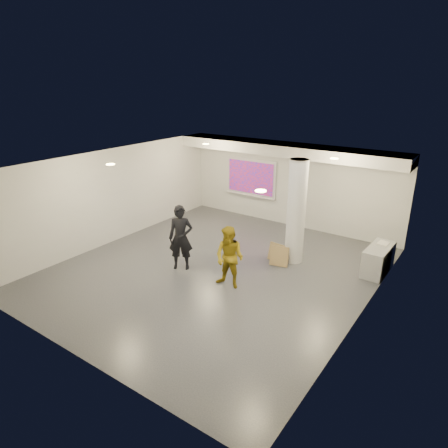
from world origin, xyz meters
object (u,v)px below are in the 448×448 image
Objects in this scene: projection_screen at (251,178)px; credenza at (378,260)px; man at (229,258)px; column at (296,212)px; woman at (181,238)px.

credenza is (5.32, -2.01, -1.15)m from projection_screen.
projection_screen is 1.30× the size of man.
credenza is at bearing 42.23° from man.
man is at bearing -106.12° from column.
column is 2.31× the size of credenza.
woman is (0.73, -4.89, -0.61)m from projection_screen.
column reaches higher than credenza.
column is 2.53m from man.
credenza is (2.22, 0.64, -1.12)m from column.
projection_screen reaches higher than credenza.
projection_screen is 1.15× the size of woman.
woman reaches higher than credenza.
woman is 1.13× the size of man.
man is (-0.68, -2.34, -0.69)m from column.
man reaches higher than credenza.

